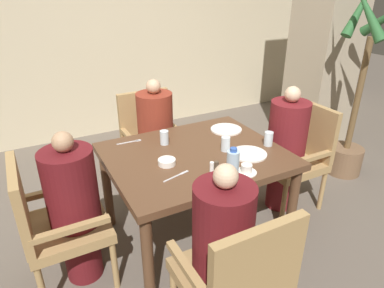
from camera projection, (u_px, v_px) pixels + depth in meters
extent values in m
plane|color=#60564C|center=(195.00, 234.00, 2.76)|extent=(16.00, 16.00, 0.00)
cube|color=beige|center=(100.00, 22.00, 4.06)|extent=(8.00, 0.06, 2.80)
cube|color=tan|center=(327.00, 31.00, 3.73)|extent=(0.57, 0.57, 2.70)
cube|color=brown|center=(195.00, 156.00, 2.45)|extent=(1.24, 1.02, 0.05)
cylinder|color=brown|center=(148.00, 262.00, 2.02)|extent=(0.07, 0.07, 0.68)
cylinder|color=brown|center=(292.00, 209.00, 2.49)|extent=(0.07, 0.07, 0.68)
cylinder|color=brown|center=(107.00, 189.00, 2.74)|extent=(0.07, 0.07, 0.68)
cylinder|color=brown|center=(225.00, 158.00, 3.21)|extent=(0.07, 0.07, 0.68)
cube|color=#A88451|center=(68.00, 228.00, 2.19)|extent=(0.50, 0.50, 0.07)
cube|color=#A88451|center=(20.00, 203.00, 1.98)|extent=(0.05, 0.50, 0.46)
cube|color=#A88451|center=(59.00, 190.00, 2.31)|extent=(0.45, 0.04, 0.04)
cube|color=#A88451|center=(71.00, 229.00, 1.94)|extent=(0.45, 0.04, 0.04)
cylinder|color=#A88451|center=(98.00, 226.00, 2.55)|extent=(0.04, 0.04, 0.38)
cylinder|color=#A88451|center=(115.00, 265.00, 2.21)|extent=(0.04, 0.04, 0.38)
cylinder|color=#A88451|center=(35.00, 245.00, 2.37)|extent=(0.04, 0.04, 0.38)
cylinder|color=#5B1419|center=(82.00, 248.00, 2.30)|extent=(0.24, 0.24, 0.45)
cylinder|color=#5B1419|center=(71.00, 188.00, 2.09)|extent=(0.32, 0.32, 0.50)
sphere|color=tan|center=(63.00, 142.00, 1.96)|extent=(0.12, 0.12, 0.12)
cube|color=#A88451|center=(154.00, 148.00, 3.23)|extent=(0.50, 0.50, 0.07)
cube|color=#A88451|center=(144.00, 114.00, 3.30)|extent=(0.50, 0.05, 0.46)
cube|color=#A88451|center=(176.00, 129.00, 3.26)|extent=(0.04, 0.45, 0.04)
cube|color=#A88451|center=(130.00, 138.00, 3.07)|extent=(0.04, 0.45, 0.04)
cylinder|color=#A88451|center=(185.00, 174.00, 3.25)|extent=(0.04, 0.04, 0.38)
cylinder|color=#A88451|center=(142.00, 185.00, 3.06)|extent=(0.04, 0.04, 0.38)
cylinder|color=#A88451|center=(167.00, 155.00, 3.60)|extent=(0.04, 0.04, 0.38)
cylinder|color=#A88451|center=(127.00, 164.00, 3.41)|extent=(0.04, 0.04, 0.38)
cylinder|color=maroon|center=(157.00, 168.00, 3.27)|extent=(0.24, 0.24, 0.45)
cylinder|color=maroon|center=(155.00, 121.00, 3.06)|extent=(0.32, 0.32, 0.52)
sphere|color=tan|center=(153.00, 86.00, 2.92)|extent=(0.13, 0.13, 0.13)
cube|color=#A88451|center=(289.00, 163.00, 2.97)|extent=(0.50, 0.50, 0.07)
cube|color=#A88451|center=(313.00, 130.00, 2.95)|extent=(0.05, 0.50, 0.46)
cube|color=#A88451|center=(311.00, 158.00, 2.72)|extent=(0.45, 0.04, 0.04)
cube|color=#A88451|center=(273.00, 137.00, 3.09)|extent=(0.45, 0.04, 0.04)
cylinder|color=#A88451|center=(284.00, 204.00, 2.80)|extent=(0.04, 0.04, 0.38)
cylinder|color=#A88451|center=(251.00, 179.00, 3.15)|extent=(0.04, 0.04, 0.38)
cylinder|color=#A88451|center=(322.00, 190.00, 2.99)|extent=(0.04, 0.04, 0.38)
cylinder|color=#A88451|center=(288.00, 168.00, 3.34)|extent=(0.04, 0.04, 0.38)
cylinder|color=maroon|center=(281.00, 183.00, 3.03)|extent=(0.24, 0.24, 0.45)
cylinder|color=maroon|center=(288.00, 133.00, 2.82)|extent=(0.32, 0.32, 0.53)
sphere|color=beige|center=(293.00, 94.00, 2.68)|extent=(0.13, 0.13, 0.13)
cube|color=#A88451|center=(227.00, 277.00, 1.83)|extent=(0.50, 0.50, 0.07)
cube|color=#A88451|center=(258.00, 269.00, 1.53)|extent=(0.50, 0.05, 0.46)
cube|color=#A88451|center=(189.00, 271.00, 1.66)|extent=(0.04, 0.45, 0.04)
cube|color=#A88451|center=(264.00, 241.00, 1.85)|extent=(0.04, 0.45, 0.04)
cylinder|color=#A88451|center=(235.00, 267.00, 2.19)|extent=(0.04, 0.04, 0.38)
cylinder|color=#5B1419|center=(223.00, 229.00, 1.75)|extent=(0.32, 0.32, 0.50)
sphere|color=beige|center=(226.00, 176.00, 1.62)|extent=(0.12, 0.12, 0.12)
cylinder|color=brown|center=(344.00, 160.00, 3.60)|extent=(0.35, 0.35, 0.29)
cylinder|color=brown|center=(358.00, 96.00, 3.30)|extent=(0.06, 0.06, 1.11)
cone|color=#285B2D|center=(362.00, 5.00, 3.06)|extent=(0.39, 0.13, 0.56)
cone|color=#285B2D|center=(367.00, 9.00, 2.86)|extent=(0.17, 0.44, 0.54)
cylinder|color=white|center=(249.00, 154.00, 2.42)|extent=(0.26, 0.26, 0.01)
cylinder|color=white|center=(226.00, 129.00, 2.82)|extent=(0.26, 0.26, 0.01)
cylinder|color=white|center=(246.00, 172.00, 2.19)|extent=(0.13, 0.13, 0.01)
cylinder|color=white|center=(247.00, 168.00, 2.18)|extent=(0.07, 0.07, 0.05)
cylinder|color=white|center=(167.00, 162.00, 2.28)|extent=(0.12, 0.12, 0.04)
cylinder|color=silver|center=(233.00, 167.00, 2.06)|extent=(0.08, 0.08, 0.20)
cylinder|color=#3359B2|center=(234.00, 150.00, 2.01)|extent=(0.04, 0.04, 0.02)
cylinder|color=silver|center=(226.00, 144.00, 2.46)|extent=(0.06, 0.06, 0.11)
cylinder|color=silver|center=(268.00, 139.00, 2.54)|extent=(0.06, 0.06, 0.11)
cylinder|color=silver|center=(164.00, 138.00, 2.56)|extent=(0.06, 0.06, 0.11)
cylinder|color=white|center=(212.00, 167.00, 2.19)|extent=(0.03, 0.03, 0.07)
cylinder|color=#4C3D2D|center=(217.00, 166.00, 2.20)|extent=(0.03, 0.03, 0.07)
cube|color=silver|center=(128.00, 142.00, 2.60)|extent=(0.17, 0.02, 0.00)
cube|color=silver|center=(138.00, 140.00, 2.63)|extent=(0.04, 0.03, 0.00)
cube|color=silver|center=(174.00, 177.00, 2.14)|extent=(0.17, 0.05, 0.00)
cube|color=silver|center=(184.00, 172.00, 2.19)|extent=(0.06, 0.03, 0.00)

